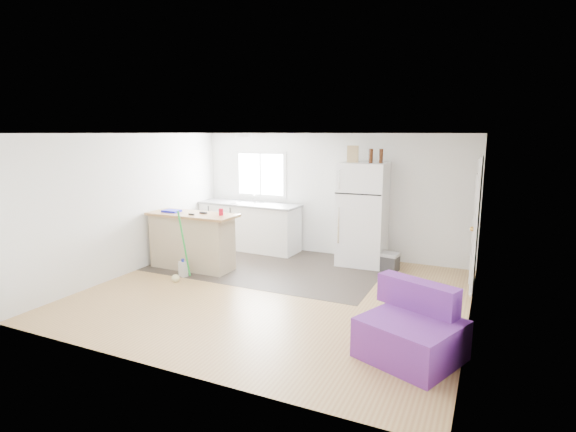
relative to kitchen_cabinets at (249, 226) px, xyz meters
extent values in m
cube|color=#A87946|center=(1.66, -2.16, -0.50)|extent=(5.50, 5.00, 0.01)
cube|color=white|center=(1.66, -2.16, 1.90)|extent=(5.50, 5.00, 0.01)
cube|color=white|center=(1.66, 0.34, 0.70)|extent=(5.50, 0.01, 2.40)
cube|color=white|center=(1.66, -4.66, 0.70)|extent=(5.50, 0.01, 2.40)
cube|color=white|center=(-1.09, -2.16, 0.70)|extent=(0.01, 5.00, 2.40)
cube|color=white|center=(4.41, -2.16, 0.70)|extent=(0.01, 5.00, 2.40)
cube|color=#362D28|center=(0.93, -0.91, -0.49)|extent=(4.05, 2.50, 0.00)
cube|color=white|center=(0.11, 0.33, 1.05)|extent=(1.18, 0.04, 0.98)
cube|color=white|center=(0.11, 0.31, 1.05)|extent=(1.05, 0.01, 0.85)
cube|color=white|center=(0.11, 0.30, 1.05)|extent=(0.03, 0.02, 0.85)
cube|color=white|center=(4.38, -0.61, 0.52)|extent=(0.05, 0.82, 2.03)
cube|color=white|center=(4.39, -0.61, 0.52)|extent=(0.03, 0.92, 2.10)
sphere|color=gold|center=(4.33, -0.93, 0.50)|extent=(0.07, 0.07, 0.07)
cylinder|color=white|center=(0.46, -0.96, 1.86)|extent=(0.30, 0.30, 0.07)
cube|color=white|center=(0.00, 0.00, -0.03)|extent=(2.15, 0.74, 0.93)
cube|color=slate|center=(0.00, 0.00, 0.46)|extent=(2.21, 0.78, 0.04)
cube|color=silver|center=(0.00, -0.03, 0.46)|extent=(0.60, 0.47, 0.06)
cube|color=tan|center=(-0.25, -1.63, -0.02)|extent=(1.49, 0.53, 0.96)
cube|color=#A37E46|center=(-0.22, -1.63, 0.49)|extent=(1.64, 0.63, 0.04)
cube|color=white|center=(2.43, -0.07, 0.44)|extent=(0.85, 0.80, 1.88)
cube|color=black|center=(2.43, -0.46, 0.86)|extent=(0.83, 0.04, 0.02)
cube|color=silver|center=(2.10, -0.47, 1.10)|extent=(0.03, 0.02, 0.34)
cube|color=silver|center=(2.10, -0.47, 0.27)|extent=(0.03, 0.02, 0.66)
cube|color=#313033|center=(2.95, -0.30, -0.36)|extent=(0.45, 0.34, 0.27)
cube|color=#99989B|center=(2.95, -0.30, -0.20)|extent=(0.47, 0.36, 0.05)
cube|color=#702E97|center=(3.89, -3.35, -0.28)|extent=(1.21, 1.18, 0.44)
cube|color=#702E97|center=(3.89, -3.02, 0.11)|extent=(0.95, 0.56, 0.33)
cube|color=silver|center=(-0.11, -2.10, -0.37)|extent=(0.17, 0.14, 0.26)
cylinder|color=#1727A7|center=(-0.11, -2.10, -0.21)|extent=(0.06, 0.06, 0.05)
cylinder|color=green|center=(0.06, -2.26, 0.12)|extent=(0.07, 0.32, 1.16)
sphere|color=beige|center=(-0.05, -2.37, -0.44)|extent=(0.13, 0.13, 0.13)
cylinder|color=red|center=(0.34, -1.58, 0.57)|extent=(0.09, 0.09, 0.12)
cube|color=#1518CA|center=(-0.65, -1.66, 0.53)|extent=(0.31, 0.23, 0.04)
cube|color=black|center=(-0.04, -1.56, 0.52)|extent=(0.14, 0.06, 0.03)
cube|color=black|center=(-0.14, -1.76, 0.52)|extent=(0.10, 0.05, 0.03)
cube|color=tan|center=(2.23, -0.12, 1.53)|extent=(0.21, 0.13, 0.30)
cylinder|color=#3B1A0A|center=(2.58, -0.19, 1.51)|extent=(0.07, 0.07, 0.25)
cylinder|color=#3B1A0A|center=(2.74, -0.09, 1.51)|extent=(0.08, 0.08, 0.25)
camera|label=1|loc=(4.57, -8.00, 1.91)|focal=28.00mm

